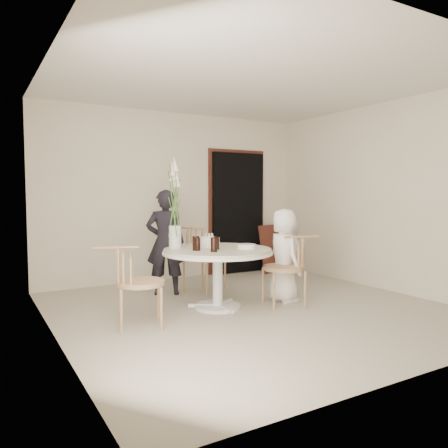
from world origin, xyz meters
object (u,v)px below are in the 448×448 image
chair_left (129,275)px  girl (165,242)px  chair_far (198,249)px  boy (284,255)px  birthday_cake (210,242)px  table (218,258)px  flower_vase (175,211)px  chair_right (293,260)px

chair_left → girl: size_ratio=0.59×
chair_far → girl: size_ratio=0.63×
chair_far → girl: 0.53m
boy → birthday_cake: 0.98m
chair_left → birthday_cake: bearing=-53.1°
table → birthday_cake: size_ratio=5.39×
table → flower_vase: 0.77m
table → girl: size_ratio=0.92×
table → girl: girl is taller
table → birthday_cake: bearing=86.4°
chair_left → chair_far: bearing=-31.7°
chair_right → flower_vase: flower_vase is taller
table → girl: bearing=104.6°
table → flower_vase: flower_vase is taller
chair_left → flower_vase: flower_vase is taller
chair_far → flower_vase: bearing=-155.4°
table → chair_right: bearing=-20.1°
table → birthday_cake: 0.28m
birthday_cake → flower_vase: flower_vase is taller
chair_right → flower_vase: (-1.33, 0.60, 0.63)m
boy → flower_vase: (-1.34, 0.41, 0.59)m
chair_right → flower_vase: 1.59m
chair_right → table: bearing=-94.1°
chair_far → birthday_cake: chair_far is taller
chair_far → chair_right: chair_far is taller
birthday_cake → table: bearing=-93.6°
table → chair_right: (0.90, -0.33, -0.05)m
boy → flower_vase: size_ratio=1.08×
chair_far → chair_right: (0.64, -1.37, -0.02)m
chair_far → girl: bearing=160.7°
chair_right → chair_left: 2.07m
flower_vase → girl: bearing=76.5°
chair_far → flower_vase: size_ratio=0.82×
chair_left → boy: bearing=-71.1°
girl → flower_vase: size_ratio=1.31×
chair_right → girl: girl is taller
chair_left → flower_vase: 1.08m
chair_far → chair_left: 1.89m
girl → flower_vase: bearing=100.8°
boy → chair_right: bearing=-173.1°
girl → boy: (1.16, -1.15, -0.12)m
boy → flower_vase: flower_vase is taller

